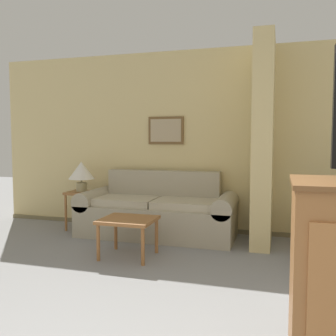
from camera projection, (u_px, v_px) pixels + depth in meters
wall_back at (228, 142)px, 5.29m from camera, size 7.24×0.16×2.60m
wall_partition_pillar at (263, 142)px, 4.68m from camera, size 0.24×0.86×2.60m
couch at (157, 212)px, 5.16m from camera, size 2.15×0.84×0.88m
coffee_table at (128, 223)px, 4.22m from camera, size 0.60×0.54×0.44m
side_table at (82, 199)px, 5.53m from camera, size 0.40×0.40×0.56m
table_lamp at (81, 172)px, 5.49m from camera, size 0.38×0.38×0.44m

